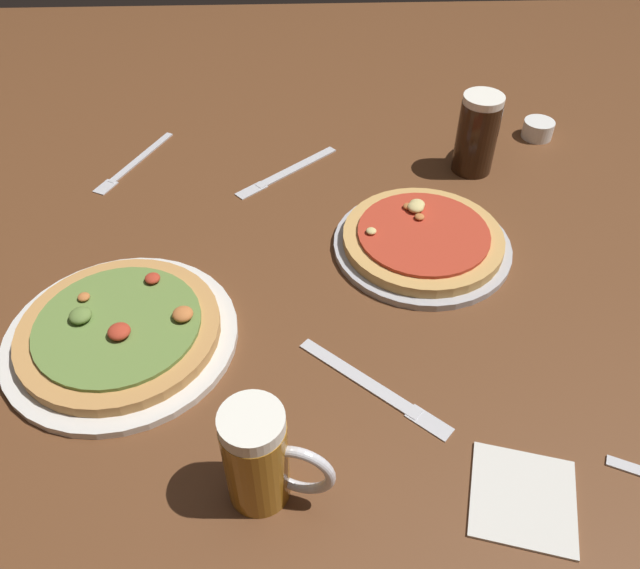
% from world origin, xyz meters
% --- Properties ---
extents(ground_plane, '(2.40, 2.40, 0.03)m').
position_xyz_m(ground_plane, '(0.00, 0.00, -0.01)').
color(ground_plane, brown).
extents(pizza_plate_near, '(0.33, 0.33, 0.05)m').
position_xyz_m(pizza_plate_near, '(-0.28, -0.08, 0.02)').
color(pizza_plate_near, silver).
rests_on(pizza_plate_near, ground_plane).
extents(pizza_plate_far, '(0.29, 0.29, 0.05)m').
position_xyz_m(pizza_plate_far, '(0.17, 0.10, 0.02)').
color(pizza_plate_far, '#B2B2B7').
rests_on(pizza_plate_far, ground_plane).
extents(beer_mug_dark, '(0.09, 0.12, 0.15)m').
position_xyz_m(beer_mug_dark, '(0.30, 0.33, 0.07)').
color(beer_mug_dark, black).
rests_on(beer_mug_dark, ground_plane).
extents(beer_mug_amber, '(0.12, 0.07, 0.14)m').
position_xyz_m(beer_mug_amber, '(-0.08, -0.32, 0.07)').
color(beer_mug_amber, '#9E6619').
rests_on(beer_mug_amber, ground_plane).
extents(ramekin_sauce, '(0.06, 0.06, 0.04)m').
position_xyz_m(ramekin_sauce, '(0.46, 0.44, 0.02)').
color(ramekin_sauce, white).
rests_on(ramekin_sauce, ground_plane).
extents(napkin_folded, '(0.15, 0.15, 0.01)m').
position_xyz_m(napkin_folded, '(0.22, -0.34, 0.00)').
color(napkin_folded, silver).
rests_on(napkin_folded, ground_plane).
extents(fork_left, '(0.12, 0.21, 0.01)m').
position_xyz_m(fork_left, '(-0.34, 0.37, 0.00)').
color(fork_left, silver).
rests_on(fork_left, ground_plane).
extents(knife_right, '(0.19, 0.17, 0.01)m').
position_xyz_m(knife_right, '(-0.05, 0.33, 0.00)').
color(knife_right, silver).
rests_on(knife_right, ground_plane).
extents(knife_spare, '(0.19, 0.17, 0.01)m').
position_xyz_m(knife_spare, '(0.06, -0.18, 0.00)').
color(knife_spare, silver).
rests_on(knife_spare, ground_plane).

